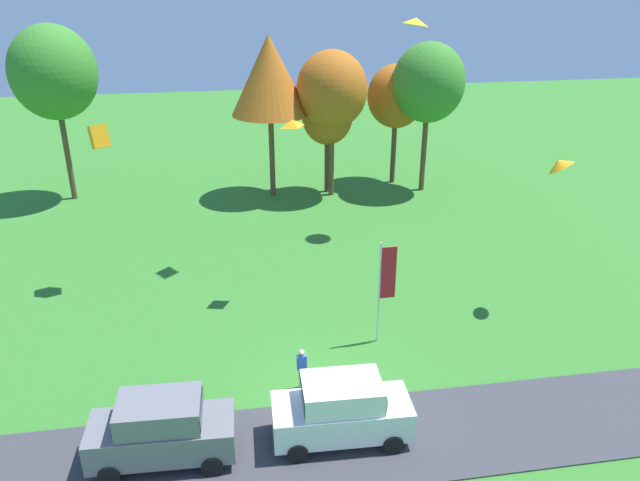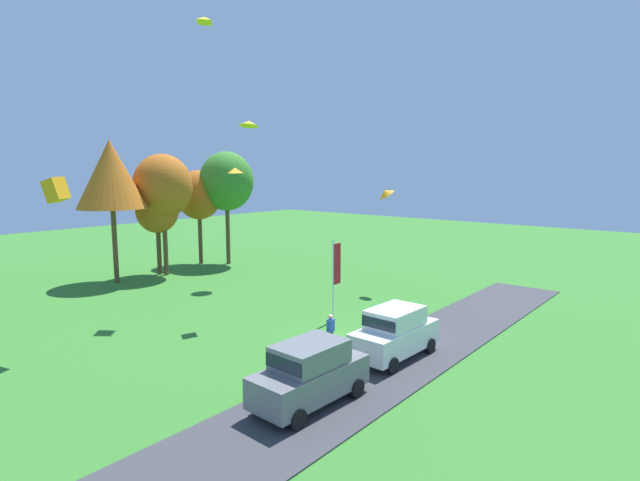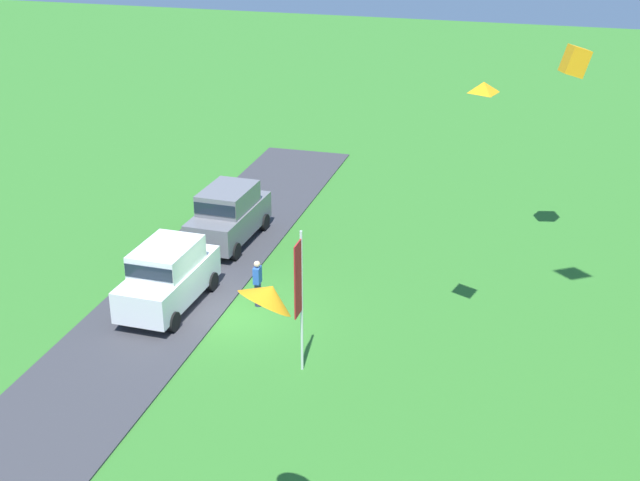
% 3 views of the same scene
% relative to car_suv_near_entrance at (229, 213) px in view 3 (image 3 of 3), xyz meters
% --- Properties ---
extents(ground_plane, '(120.00, 120.00, 0.00)m').
position_rel_car_suv_near_entrance_xyz_m(ground_plane, '(5.71, 2.42, -1.30)').
color(ground_plane, '#337528').
extents(pavement_strip, '(36.00, 4.40, 0.06)m').
position_rel_car_suv_near_entrance_xyz_m(pavement_strip, '(5.71, -0.23, -1.27)').
color(pavement_strip, '#38383D').
rests_on(pavement_strip, ground).
extents(car_suv_near_entrance, '(4.67, 2.19, 2.28)m').
position_rel_car_suv_near_entrance_xyz_m(car_suv_near_entrance, '(0.00, 0.00, 0.00)').
color(car_suv_near_entrance, slate).
rests_on(car_suv_near_entrance, ground).
extents(car_suv_far_end, '(4.66, 2.17, 2.28)m').
position_rel_car_suv_near_entrance_xyz_m(car_suv_far_end, '(5.83, 0.01, 0.00)').
color(car_suv_far_end, white).
rests_on(car_suv_far_end, ground).
extents(person_on_lawn, '(0.36, 0.24, 1.71)m').
position_rel_car_suv_near_entrance_xyz_m(person_on_lawn, '(4.89, 2.92, -0.42)').
color(person_on_lawn, '#2D334C').
rests_on(person_on_lawn, ground).
extents(flag_banner, '(0.71, 0.08, 4.61)m').
position_rel_car_suv_near_entrance_xyz_m(flag_banner, '(8.70, 5.60, 1.62)').
color(flag_banner, silver).
rests_on(flag_banner, ground).
extents(kite_box_over_trees, '(1.08, 1.19, 1.23)m').
position_rel_car_suv_near_entrance_xyz_m(kite_box_over_trees, '(-2.96, 12.70, 6.21)').
color(kite_box_over_trees, orange).
extents(kite_diamond_high_right, '(1.11, 1.01, 0.33)m').
position_rel_car_suv_near_entrance_xyz_m(kite_diamond_high_right, '(5.54, 10.20, 7.10)').
color(kite_diamond_high_right, orange).
extents(kite_delta_topmost, '(1.59, 1.59, 0.93)m').
position_rel_car_suv_near_entrance_xyz_m(kite_delta_topmost, '(16.68, 7.44, 5.56)').
color(kite_delta_topmost, orange).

